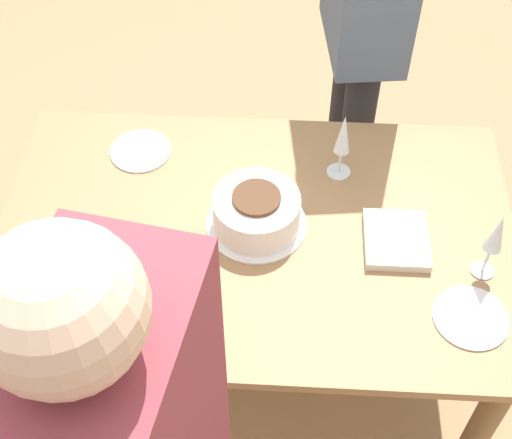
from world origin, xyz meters
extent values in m
plane|color=#A87F56|center=(0.00, 0.00, 0.00)|extent=(12.00, 12.00, 0.00)
cube|color=#9E754C|center=(0.00, 0.00, 0.73)|extent=(1.40, 0.90, 0.03)
cylinder|color=brown|center=(-0.62, -0.37, 0.36)|extent=(0.07, 0.07, 0.72)
cylinder|color=brown|center=(0.62, -0.37, 0.36)|extent=(0.07, 0.07, 0.72)
cylinder|color=brown|center=(-0.62, 0.37, 0.36)|extent=(0.07, 0.07, 0.72)
cylinder|color=brown|center=(0.62, 0.37, 0.36)|extent=(0.07, 0.07, 0.72)
cylinder|color=white|center=(0.00, 0.02, 0.75)|extent=(0.27, 0.27, 0.01)
cylinder|color=white|center=(0.00, 0.02, 0.80)|extent=(0.23, 0.23, 0.10)
cylinder|color=#4C2D19|center=(0.00, 0.02, 0.86)|extent=(0.13, 0.13, 0.01)
cylinder|color=white|center=(-0.23, -0.22, 0.75)|extent=(0.25, 0.25, 0.01)
cylinder|color=#4C2D19|center=(-0.23, -0.22, 0.80)|extent=(0.21, 0.21, 0.09)
cylinder|color=white|center=(-0.23, -0.22, 0.85)|extent=(0.11, 0.11, 0.01)
cylinder|color=silver|center=(0.23, 0.23, 0.75)|extent=(0.07, 0.07, 0.00)
cylinder|color=silver|center=(0.23, 0.23, 0.79)|extent=(0.01, 0.01, 0.08)
cone|color=silver|center=(0.23, 0.23, 0.90)|extent=(0.05, 0.05, 0.13)
cylinder|color=silver|center=(0.59, -0.10, 0.75)|extent=(0.06, 0.06, 0.00)
cylinder|color=silver|center=(0.59, -0.10, 0.80)|extent=(0.01, 0.01, 0.09)
cone|color=silver|center=(0.59, -0.10, 0.90)|extent=(0.05, 0.05, 0.11)
cylinder|color=silver|center=(-0.36, 0.29, 0.75)|extent=(0.18, 0.18, 0.01)
cylinder|color=silver|center=(0.54, -0.24, 0.75)|extent=(0.19, 0.19, 0.01)
cube|color=silver|center=(-0.48, -0.05, 0.75)|extent=(0.15, 0.09, 0.00)
cube|color=silver|center=(-0.47, -0.08, 0.75)|extent=(0.17, 0.06, 0.00)
cube|color=silver|center=(-0.45, -0.06, 0.75)|extent=(0.16, 0.08, 0.00)
cube|color=silver|center=(0.37, -0.02, 0.76)|extent=(0.17, 0.19, 0.03)
sphere|color=#DBB293|center=(-0.16, -0.82, 1.61)|extent=(0.19, 0.19, 0.19)
cylinder|color=#232328|center=(0.28, 0.83, 0.42)|extent=(0.11, 0.11, 0.85)
cylinder|color=#232328|center=(0.31, 0.61, 0.42)|extent=(0.11, 0.11, 0.85)
camera|label=1|loc=(0.07, -1.21, 2.23)|focal=50.00mm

